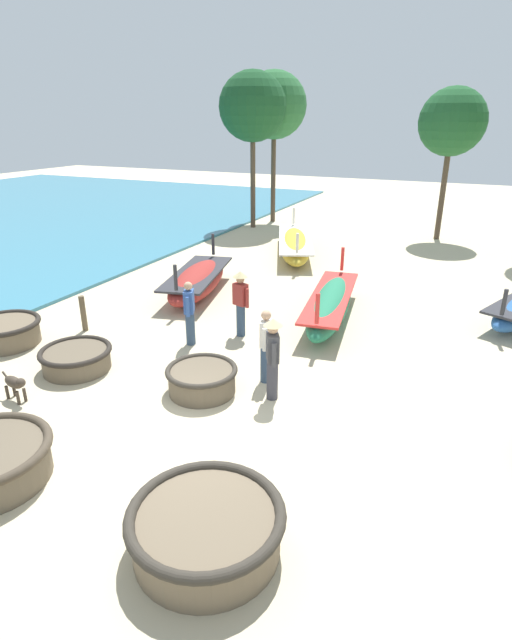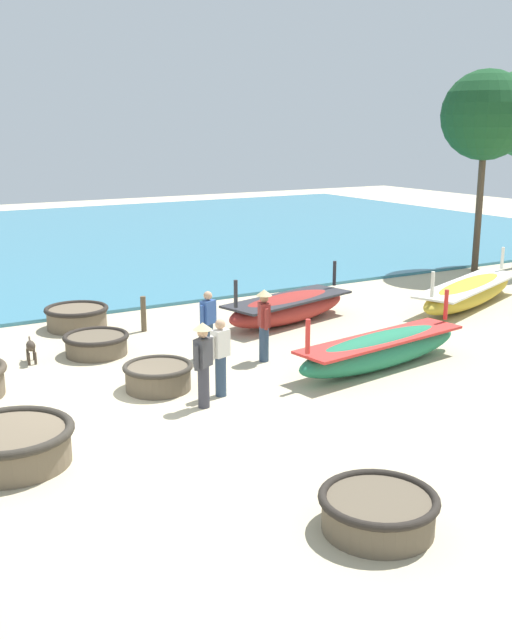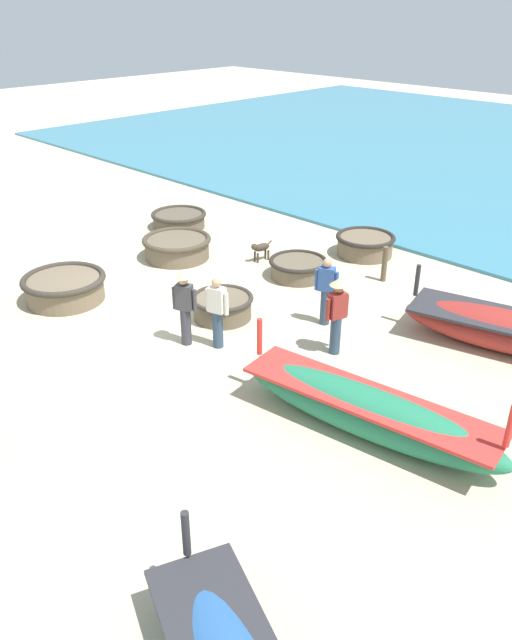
{
  "view_description": "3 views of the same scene",
  "coord_description": "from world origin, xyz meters",
  "px_view_note": "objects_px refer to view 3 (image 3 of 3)",
  "views": [
    {
      "loc": [
        4.03,
        -6.0,
        5.07
      ],
      "look_at": [
        -0.3,
        3.41,
        0.86
      ],
      "focal_mm": 28.0,
      "sensor_mm": 36.0,
      "label": 1
    },
    {
      "loc": [
        12.84,
        -4.09,
        5.2
      ],
      "look_at": [
        -0.87,
        3.9,
        1.07
      ],
      "focal_mm": 42.0,
      "sensor_mm": 36.0,
      "label": 2
    },
    {
      "loc": [
        7.92,
        10.93,
        6.55
      ],
      "look_at": [
        0.55,
        3.62,
        1.14
      ],
      "focal_mm": 35.0,
      "sensor_mm": 36.0,
      "label": 3
    }
  ],
  "objects_px": {
    "coracle_front_right": "(298,267)",
    "coracle_far_right": "(179,219)",
    "coracle_center": "(222,306)",
    "coracle_nearest": "(64,287)",
    "mooring_post_inland": "(385,264)",
    "long_boat_green_hull": "(505,330)",
    "coracle_beside_post": "(177,247)",
    "fisherman_by_coracle": "(217,311)",
    "fisherman_with_hat": "(337,311)",
    "dog": "(260,248)",
    "fisherman_hauling": "(326,290)",
    "long_boat_red_hull": "(367,411)",
    "coracle_front_left": "(365,244)",
    "fisherman_crouching": "(185,303)"
  },
  "relations": [
    {
      "from": "long_boat_red_hull",
      "to": "mooring_post_inland",
      "type": "bearing_deg",
      "value": -148.16
    },
    {
      "from": "fisherman_crouching",
      "to": "fisherman_by_coracle",
      "type": "relative_size",
      "value": 1.06
    },
    {
      "from": "coracle_nearest",
      "to": "long_boat_green_hull",
      "type": "relative_size",
      "value": 0.45
    },
    {
      "from": "dog",
      "to": "fisherman_by_coracle",
      "type": "bearing_deg",
      "value": 33.9
    },
    {
      "from": "coracle_far_right",
      "to": "coracle_beside_post",
      "type": "height_order",
      "value": "coracle_beside_post"
    },
    {
      "from": "coracle_nearest",
      "to": "coracle_front_right",
      "type": "distance_m",
      "value": 5.87
    },
    {
      "from": "coracle_far_right",
      "to": "coracle_front_right",
      "type": "xyz_separation_m",
      "value": [
        0.32,
        5.3,
        0.0
      ]
    },
    {
      "from": "coracle_center",
      "to": "fisherman_by_coracle",
      "type": "xyz_separation_m",
      "value": [
        0.97,
        0.93,
        0.54
      ]
    },
    {
      "from": "fisherman_by_coracle",
      "to": "mooring_post_inland",
      "type": "relative_size",
      "value": 1.69
    },
    {
      "from": "coracle_far_right",
      "to": "coracle_front_left",
      "type": "height_order",
      "value": "coracle_front_left"
    },
    {
      "from": "long_boat_green_hull",
      "to": "fisherman_with_hat",
      "type": "height_order",
      "value": "fisherman_with_hat"
    },
    {
      "from": "coracle_beside_post",
      "to": "fisherman_hauling",
      "type": "distance_m",
      "value": 5.47
    },
    {
      "from": "fisherman_with_hat",
      "to": "coracle_beside_post",
      "type": "bearing_deg",
      "value": -99.2
    },
    {
      "from": "coracle_beside_post",
      "to": "fisherman_by_coracle",
      "type": "bearing_deg",
      "value": 60.58
    },
    {
      "from": "long_boat_green_hull",
      "to": "fisherman_by_coracle",
      "type": "height_order",
      "value": "fisherman_by_coracle"
    },
    {
      "from": "coracle_front_right",
      "to": "coracle_far_right",
      "type": "bearing_deg",
      "value": -93.43
    },
    {
      "from": "coracle_beside_post",
      "to": "dog",
      "type": "distance_m",
      "value": 2.34
    },
    {
      "from": "coracle_far_right",
      "to": "fisherman_crouching",
      "type": "bearing_deg",
      "value": 52.18
    },
    {
      "from": "coracle_front_left",
      "to": "fisherman_crouching",
      "type": "distance_m",
      "value": 6.85
    },
    {
      "from": "long_boat_red_hull",
      "to": "fisherman_by_coracle",
      "type": "height_order",
      "value": "fisherman_by_coracle"
    },
    {
      "from": "long_boat_green_hull",
      "to": "fisherman_hauling",
      "type": "xyz_separation_m",
      "value": [
        1.79,
        -3.32,
        0.42
      ]
    },
    {
      "from": "coracle_beside_post",
      "to": "fisherman_by_coracle",
      "type": "height_order",
      "value": "fisherman_by_coracle"
    },
    {
      "from": "coracle_nearest",
      "to": "long_boat_green_hull",
      "type": "xyz_separation_m",
      "value": [
        -5.25,
        8.54,
        0.07
      ]
    },
    {
      "from": "coracle_nearest",
      "to": "fisherman_hauling",
      "type": "bearing_deg",
      "value": 123.49
    },
    {
      "from": "coracle_front_right",
      "to": "fisherman_hauling",
      "type": "distance_m",
      "value": 2.72
    },
    {
      "from": "coracle_nearest",
      "to": "mooring_post_inland",
      "type": "distance_m",
      "value": 7.97
    },
    {
      "from": "dog",
      "to": "mooring_post_inland",
      "type": "xyz_separation_m",
      "value": [
        -1.25,
        3.21,
        0.09
      ]
    },
    {
      "from": "fisherman_hauling",
      "to": "fisherman_with_hat",
      "type": "relative_size",
      "value": 0.94
    },
    {
      "from": "coracle_beside_post",
      "to": "fisherman_crouching",
      "type": "bearing_deg",
      "value": 53.4
    },
    {
      "from": "coracle_front_right",
      "to": "coracle_beside_post",
      "type": "distance_m",
      "value": 3.57
    },
    {
      "from": "coracle_front_left",
      "to": "coracle_front_right",
      "type": "distance_m",
      "value": 2.52
    },
    {
      "from": "long_boat_green_hull",
      "to": "coracle_front_right",
      "type": "bearing_deg",
      "value": -87.45
    },
    {
      "from": "coracle_front_left",
      "to": "fisherman_with_hat",
      "type": "distance_m",
      "value": 5.7
    },
    {
      "from": "coracle_far_right",
      "to": "dog",
      "type": "height_order",
      "value": "dog"
    },
    {
      "from": "long_boat_green_hull",
      "to": "fisherman_hauling",
      "type": "height_order",
      "value": "fisherman_hauling"
    },
    {
      "from": "coracle_nearest",
      "to": "fisherman_with_hat",
      "type": "distance_m",
      "value": 6.74
    },
    {
      "from": "fisherman_by_coracle",
      "to": "dog",
      "type": "relative_size",
      "value": 2.31
    },
    {
      "from": "coracle_beside_post",
      "to": "long_boat_red_hull",
      "type": "bearing_deg",
      "value": 72.01
    },
    {
      "from": "coracle_center",
      "to": "long_boat_green_hull",
      "type": "xyz_separation_m",
      "value": [
        -3.2,
        5.17,
        0.12
      ]
    },
    {
      "from": "coracle_front_right",
      "to": "fisherman_with_hat",
      "type": "distance_m",
      "value": 4.01
    },
    {
      "from": "coracle_far_right",
      "to": "coracle_front_left",
      "type": "distance_m",
      "value": 6.02
    },
    {
      "from": "fisherman_by_coracle",
      "to": "coracle_nearest",
      "type": "bearing_deg",
      "value": -75.88
    },
    {
      "from": "coracle_far_right",
      "to": "coracle_front_left",
      "type": "bearing_deg",
      "value": 111.3
    },
    {
      "from": "coracle_nearest",
      "to": "coracle_beside_post",
      "type": "distance_m",
      "value": 3.64
    },
    {
      "from": "long_boat_green_hull",
      "to": "coracle_beside_post",
      "type": "bearing_deg",
      "value": -79.54
    },
    {
      "from": "coracle_center",
      "to": "long_boat_red_hull",
      "type": "xyz_separation_m",
      "value": [
        1.16,
        4.83,
        0.13
      ]
    },
    {
      "from": "coracle_nearest",
      "to": "mooring_post_inland",
      "type": "relative_size",
      "value": 2.15
    },
    {
      "from": "coracle_far_right",
      "to": "coracle_center",
      "type": "distance_m",
      "value": 6.49
    },
    {
      "from": "fisherman_with_hat",
      "to": "mooring_post_inland",
      "type": "xyz_separation_m",
      "value": [
        -3.78,
        -1.39,
        -0.49
      ]
    },
    {
      "from": "long_boat_green_hull",
      "to": "dog",
      "type": "xyz_separation_m",
      "value": [
        0.13,
        -6.95,
        -0.04
      ]
    }
  ]
}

